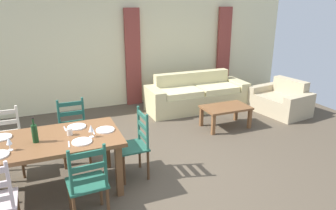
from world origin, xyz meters
TOP-DOWN VIEW (x-y plane):
  - ground_plane at (0.00, 0.00)m, footprint 9.60×9.60m
  - wall_far at (0.00, 3.30)m, footprint 9.60×0.16m
  - curtain_panel_left at (0.75, 3.16)m, footprint 0.35×0.08m
  - curtain_panel_right at (3.15, 3.16)m, footprint 0.35×0.08m
  - dining_table at (-1.33, 0.04)m, footprint 1.90×0.96m
  - dining_chair_near_right at (-0.91, -0.69)m, footprint 0.44×0.42m
  - dining_chair_far_left at (-1.80, 0.79)m, footprint 0.42×0.40m
  - dining_chair_far_right at (-0.89, 0.82)m, footprint 0.42×0.40m
  - dining_chair_head_east at (-0.16, 0.05)m, footprint 0.41×0.43m
  - dinner_plate_near_right at (-0.88, -0.21)m, footprint 0.24×0.24m
  - fork_near_right at (-1.03, -0.21)m, footprint 0.03×0.17m
  - dinner_plate_far_left at (-1.78, 0.29)m, footprint 0.24×0.24m
  - dinner_plate_far_right at (-0.88, 0.29)m, footprint 0.24×0.24m
  - fork_far_right at (-1.03, 0.29)m, footprint 0.03×0.17m
  - dinner_plate_head_east at (-0.55, 0.04)m, footprint 0.24×0.24m
  - fork_head_east at (-0.70, 0.04)m, footprint 0.02×0.17m
  - wine_bottle at (-1.39, 0.01)m, footprint 0.07×0.07m
  - wine_glass_near_left at (-1.66, -0.11)m, footprint 0.06×0.06m
  - wine_glass_near_right at (-0.75, -0.09)m, footprint 0.06×0.06m
  - coffee_cup_primary at (-0.99, 0.07)m, footprint 0.07×0.07m
  - couch at (1.95, 2.31)m, footprint 2.29×0.82m
  - coffee_table at (1.96, 1.09)m, footprint 0.90×0.56m
  - armchair_upholstered at (3.56, 1.35)m, footprint 0.96×1.27m

SIDE VIEW (x-z plane):
  - ground_plane at x=0.00m, z-range -0.02..0.00m
  - armchair_upholstered at x=3.56m, z-range -0.11..0.61m
  - couch at x=1.95m, z-range -0.11..0.69m
  - coffee_table at x=1.96m, z-range 0.15..0.57m
  - dining_chair_near_right at x=-0.91m, z-range 0.00..0.96m
  - dining_chair_far_left at x=-1.80m, z-range 0.00..0.96m
  - dining_chair_far_right at x=-0.89m, z-range 0.00..0.96m
  - dining_chair_head_east at x=-0.16m, z-range 0.00..0.96m
  - dining_table at x=-1.33m, z-range 0.29..1.04m
  - fork_near_right at x=-1.03m, z-range 0.75..0.76m
  - fork_far_right at x=-1.03m, z-range 0.75..0.76m
  - fork_head_east at x=-0.70m, z-range 0.75..0.76m
  - dinner_plate_near_right at x=-0.88m, z-range 0.75..0.77m
  - dinner_plate_far_left at x=-1.78m, z-range 0.75..0.77m
  - dinner_plate_far_right at x=-0.88m, z-range 0.75..0.77m
  - dinner_plate_head_east at x=-0.55m, z-range 0.75..0.77m
  - coffee_cup_primary at x=-0.99m, z-range 0.75..0.84m
  - wine_glass_near_left at x=-1.66m, z-range 0.78..0.94m
  - wine_glass_near_right at x=-0.75m, z-range 0.78..0.94m
  - wine_bottle at x=-1.39m, z-range 0.71..1.03m
  - curtain_panel_left at x=0.75m, z-range 0.00..2.20m
  - curtain_panel_right at x=3.15m, z-range 0.00..2.20m
  - wall_far at x=0.00m, z-range 0.00..2.70m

